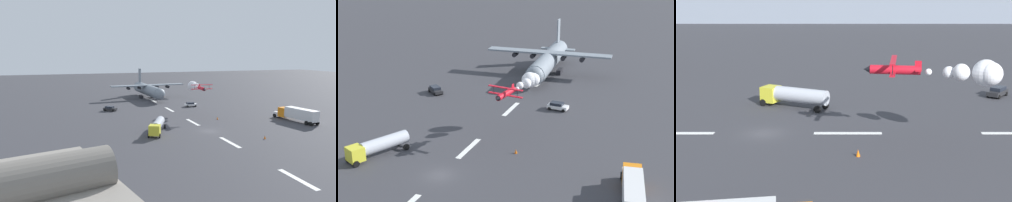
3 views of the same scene
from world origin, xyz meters
The scene contains 14 objects.
ground_plane centered at (0.00, 0.00, 0.00)m, with size 440.00×440.00×0.00m, color #38383D.
runway_stripe_2 centered at (-29.60, 0.00, 0.01)m, with size 8.00×0.90×0.01m, color white.
runway_stripe_3 centered at (-9.87, 0.00, 0.01)m, with size 8.00×0.90×0.01m, color white.
runway_stripe_4 centered at (9.87, 0.00, 0.01)m, with size 8.00×0.90×0.01m, color white.
runway_stripe_5 centered at (29.60, 0.00, 0.01)m, with size 8.00×0.90×0.01m, color white.
runway_stripe_6 centered at (49.34, 0.00, 0.01)m, with size 8.00×0.90×0.01m, color white.
cargo_transport_plane centered at (55.13, 0.13, 3.53)m, with size 29.37×30.35×11.58m.
stunt_biplane_red centered at (22.42, -5.63, 8.29)m, with size 14.12×6.20×2.80m.
semi_truck_orange centered at (2.02, -26.94, 2.11)m, with size 13.41×4.77×3.70m.
fuel_tanker_truck centered at (2.31, 12.08, 1.75)m, with size 10.17×6.62×2.90m.
followme_car_yellow centered at (32.53, -8.69, 0.81)m, with size 2.27×4.22×1.52m.
airport_staff_sedan centered at (33.17, 18.79, 0.81)m, with size 4.04×4.41×1.52m.
traffic_cone_near centered at (-9.96, -8.40, 0.38)m, with size 0.44×0.44×0.75m, color orange.
traffic_cone_far centered at (10.85, -7.81, 0.38)m, with size 0.44×0.44×0.75m, color orange.
Camera 1 is at (-64.16, 31.38, 18.22)m, focal length 32.88 mm.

